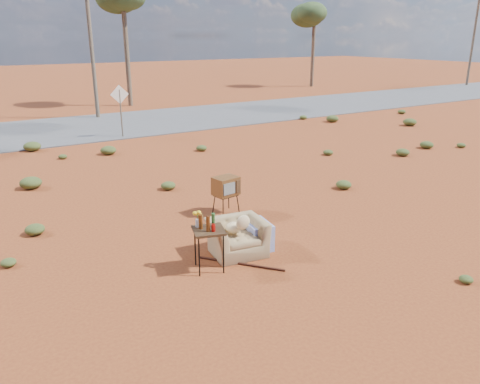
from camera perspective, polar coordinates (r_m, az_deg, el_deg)
ground at (r=9.59m, az=0.33°, el=-6.86°), size 140.00×140.00×0.00m
highway at (r=23.17m, az=-19.99°, el=7.24°), size 140.00×7.00×0.04m
armchair at (r=9.25m, az=0.13°, el=-4.89°), size 1.35×0.84×0.93m
tv_unit at (r=11.20m, az=-1.73°, el=0.68°), size 0.63×0.54×0.92m
side_table at (r=8.48m, az=-4.14°, el=-4.34°), size 0.69×0.69×1.11m
rusty_bar at (r=8.93m, az=0.15°, el=-8.72°), size 1.11×1.34×0.05m
road_sign at (r=20.44m, az=-14.41°, el=10.62°), size 0.78×0.06×2.19m
eucalyptus_right at (r=41.15m, az=9.10°, el=20.85°), size 3.20×3.20×7.10m
utility_pole_center at (r=25.70m, az=-17.79°, el=17.77°), size 1.40×0.20×8.00m
utility_pole_east at (r=45.91m, az=26.63°, el=16.71°), size 1.40×0.20×8.00m
scrub_patch at (r=12.96m, az=-13.25°, el=0.17°), size 17.49×8.07×0.33m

